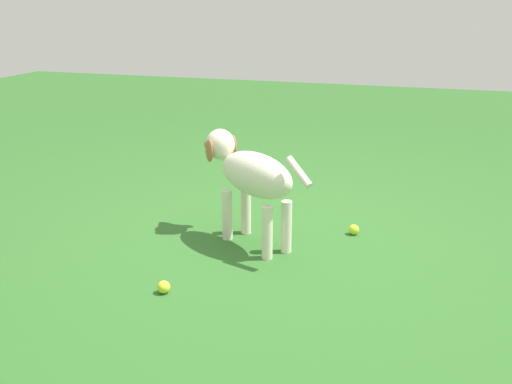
% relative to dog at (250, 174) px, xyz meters
% --- Properties ---
extents(ground, '(14.00, 14.00, 0.00)m').
position_rel_dog_xyz_m(ground, '(-0.06, 0.16, -0.44)').
color(ground, '#2D6026').
extents(dog, '(0.58, 0.84, 0.66)m').
position_rel_dog_xyz_m(dog, '(0.00, 0.00, 0.00)').
color(dog, silver).
rests_on(dog, ground).
extents(tennis_ball_0, '(0.07, 0.07, 0.07)m').
position_rel_dog_xyz_m(tennis_ball_0, '(-0.32, 0.59, -0.40)').
color(tennis_ball_0, '#C0DC2F').
rests_on(tennis_ball_0, ground).
extents(tennis_ball_1, '(0.07, 0.07, 0.07)m').
position_rel_dog_xyz_m(tennis_ball_1, '(0.77, -0.21, -0.40)').
color(tennis_ball_1, yellow).
rests_on(tennis_ball_1, ground).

